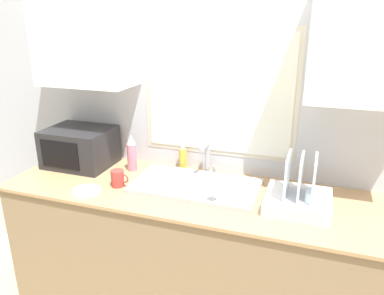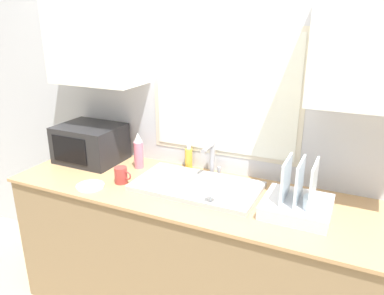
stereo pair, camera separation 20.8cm
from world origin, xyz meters
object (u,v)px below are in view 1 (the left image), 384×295
(dish_rack, at_px, (300,197))
(mug_near_sink, at_px, (118,178))
(faucet, at_px, (207,156))
(wine_glass, at_px, (214,187))
(spray_bottle, at_px, (132,153))
(soap_bottle, at_px, (183,158))
(microwave, at_px, (80,147))

(dish_rack, relative_size, mug_near_sink, 3.02)
(faucet, bearing_deg, wine_glass, -67.80)
(spray_bottle, height_order, soap_bottle, spray_bottle)
(dish_rack, distance_m, soap_bottle, 0.84)
(dish_rack, bearing_deg, spray_bottle, 170.79)
(spray_bottle, relative_size, mug_near_sink, 2.17)
(faucet, distance_m, dish_rack, 0.65)
(microwave, distance_m, mug_near_sink, 0.48)
(faucet, height_order, microwave, microwave)
(faucet, relative_size, dish_rack, 0.65)
(microwave, xyz_separation_m, dish_rack, (1.47, -0.15, -0.06))
(wine_glass, bearing_deg, faucet, 112.20)
(faucet, xyz_separation_m, microwave, (-0.87, -0.11, -0.00))
(wine_glass, bearing_deg, spray_bottle, 155.27)
(microwave, xyz_separation_m, spray_bottle, (0.38, 0.03, -0.01))
(mug_near_sink, distance_m, wine_glass, 0.62)
(microwave, relative_size, dish_rack, 1.27)
(spray_bottle, relative_size, soap_bottle, 1.43)
(faucet, distance_m, soap_bottle, 0.20)
(microwave, xyz_separation_m, wine_glass, (1.03, -0.27, -0.02))
(faucet, height_order, dish_rack, dish_rack)
(microwave, bearing_deg, spray_bottle, 4.63)
(spray_bottle, bearing_deg, faucet, 9.71)
(microwave, bearing_deg, soap_bottle, 13.07)
(dish_rack, distance_m, spray_bottle, 1.10)
(faucet, distance_m, microwave, 0.88)
(dish_rack, height_order, spray_bottle, dish_rack)
(dish_rack, height_order, wine_glass, dish_rack)
(spray_bottle, distance_m, mug_near_sink, 0.27)
(mug_near_sink, bearing_deg, microwave, 151.67)
(soap_bottle, bearing_deg, dish_rack, -21.44)
(soap_bottle, relative_size, mug_near_sink, 1.51)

